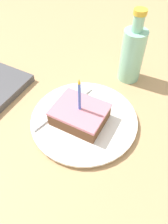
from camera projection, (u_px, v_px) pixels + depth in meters
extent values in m
cube|color=tan|center=(89.00, 123.00, 0.55)|extent=(2.40, 2.40, 0.04)
cylinder|color=white|center=(84.00, 120.00, 0.52)|extent=(0.24, 0.24, 0.02)
cylinder|color=white|center=(84.00, 119.00, 0.52)|extent=(0.25, 0.25, 0.01)
cube|color=brown|center=(80.00, 115.00, 0.50)|extent=(0.09, 0.11, 0.03)
cube|color=#D17A8C|center=(80.00, 110.00, 0.49)|extent=(0.09, 0.12, 0.01)
cylinder|color=#4C72E0|center=(79.00, 97.00, 0.46)|extent=(0.01, 0.01, 0.07)
cone|color=yellow|center=(79.00, 81.00, 0.42)|extent=(0.01, 0.01, 0.01)
cube|color=silver|center=(56.00, 112.00, 0.53)|extent=(0.14, 0.05, 0.00)
cube|color=silver|center=(83.00, 92.00, 0.57)|extent=(0.05, 0.03, 0.00)
cylinder|color=#8CD1B2|center=(132.00, 56.00, 0.58)|extent=(0.06, 0.06, 0.14)
cylinder|color=#8CD1B2|center=(138.00, 23.00, 0.51)|extent=(0.03, 0.03, 0.04)
cylinder|color=gold|center=(140.00, 12.00, 0.49)|extent=(0.03, 0.03, 0.01)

